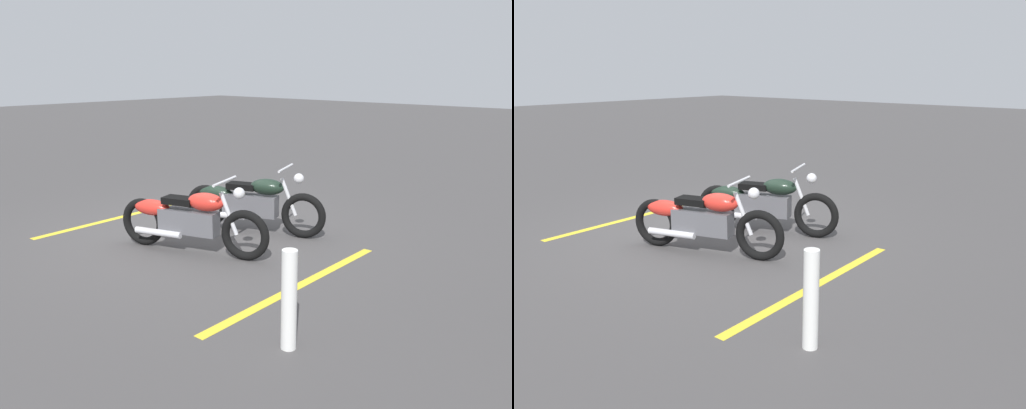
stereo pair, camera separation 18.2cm
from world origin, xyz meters
TOP-DOWN VIEW (x-y plane):
  - ground_plane at (0.00, 0.00)m, footprint 60.00×60.00m
  - motorcycle_bright_foreground at (0.53, -0.63)m, footprint 2.15×0.88m
  - motorcycle_dark_foreground at (0.54, 0.58)m, footprint 2.12×0.93m
  - bollard_post at (3.13, -1.74)m, footprint 0.14×0.14m
  - parking_stripe_near at (-1.61, -0.21)m, footprint 0.20×3.20m
  - parking_stripe_mid at (2.36, -0.56)m, footprint 0.20×3.20m

SIDE VIEW (x-z plane):
  - ground_plane at x=0.00m, z-range 0.00..0.00m
  - parking_stripe_near at x=-1.61m, z-range 0.00..0.01m
  - parking_stripe_mid at x=2.36m, z-range 0.00..0.01m
  - bollard_post at x=3.13m, z-range 0.00..0.92m
  - motorcycle_bright_foreground at x=0.53m, z-range -0.06..0.98m
  - motorcycle_dark_foreground at x=0.54m, z-range -0.06..0.98m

